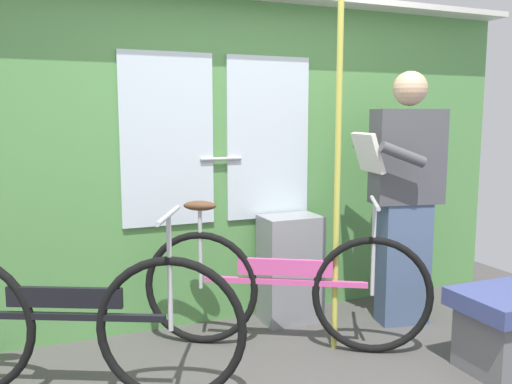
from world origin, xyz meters
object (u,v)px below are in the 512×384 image
bicycle_leaning_behind (283,288)px  handrail_pole (337,172)px  bicycle_near_door (64,324)px  passenger_reading_newspaper (405,193)px  trash_bin_by_wall (290,268)px

bicycle_leaning_behind → handrail_pole: bearing=7.3°
bicycle_leaning_behind → bicycle_near_door: bearing=-143.9°
bicycle_leaning_behind → handrail_pole: size_ratio=0.71×
passenger_reading_newspaper → handrail_pole: bearing=27.2°
bicycle_near_door → trash_bin_by_wall: (1.49, 0.53, -0.03)m
bicycle_leaning_behind → passenger_reading_newspaper: (0.92, 0.06, 0.51)m
trash_bin_by_wall → handrail_pole: 0.88m
trash_bin_by_wall → handrail_pole: handrail_pole is taller
bicycle_leaning_behind → passenger_reading_newspaper: size_ratio=0.90×
handrail_pole → trash_bin_by_wall: bearing=95.4°
trash_bin_by_wall → handrail_pole: bearing=-84.6°
passenger_reading_newspaper → trash_bin_by_wall: bearing=-14.9°
bicycle_leaning_behind → trash_bin_by_wall: bicycle_leaning_behind is taller
trash_bin_by_wall → handrail_pole: size_ratio=0.34×
passenger_reading_newspaper → bicycle_leaning_behind: bearing=14.9°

